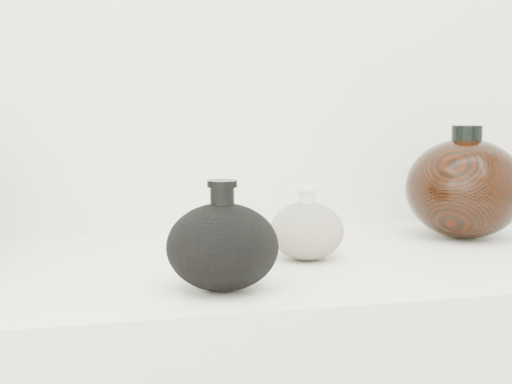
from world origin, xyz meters
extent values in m
cube|color=silver|center=(0.00, 0.95, 0.89)|extent=(1.20, 0.50, 0.03)
ellipsoid|color=black|center=(-0.03, 0.80, 0.95)|extent=(0.14, 0.14, 0.10)
cylinder|color=black|center=(-0.03, 0.80, 1.01)|extent=(0.03, 0.03, 0.03)
cylinder|color=black|center=(-0.03, 0.80, 1.03)|extent=(0.04, 0.04, 0.01)
ellipsoid|color=beige|center=(0.11, 0.94, 0.94)|extent=(0.13, 0.13, 0.08)
cylinder|color=beige|center=(0.11, 0.94, 0.99)|extent=(0.03, 0.03, 0.02)
cylinder|color=beige|center=(0.11, 0.94, 1.00)|extent=(0.04, 0.04, 0.01)
ellipsoid|color=black|center=(0.41, 1.03, 0.98)|extent=(0.19, 0.19, 0.16)
cylinder|color=black|center=(0.41, 1.03, 1.07)|extent=(0.05, 0.05, 0.03)
camera|label=1|loc=(-0.19, -0.01, 1.12)|focal=50.00mm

